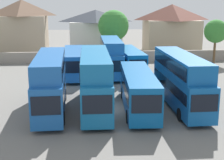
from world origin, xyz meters
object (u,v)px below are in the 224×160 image
bus_4 (181,78)px  house_terrace_left (23,27)px  house_terrace_right (171,28)px  tree_behind_wall (113,26)px  bus_6 (111,55)px  bus_7 (130,60)px  bus_1 (50,80)px  tree_left_of_lot (216,31)px  bus_3 (138,88)px  bus_5 (74,61)px  house_terrace_centre (96,31)px  bus_2 (95,78)px

bus_4 → house_terrace_left: 39.01m
house_terrace_right → tree_behind_wall: size_ratio=1.26×
bus_6 → bus_7: size_ratio=0.99×
bus_7 → tree_behind_wall: bearing=-177.9°
bus_7 → house_terrace_right: house_terrace_right is taller
bus_1 → tree_left_of_lot: bearing=130.8°
house_terrace_left → tree_behind_wall: house_terrace_left is taller
house_terrace_left → bus_4: bearing=-58.6°
bus_1 → bus_3: (7.90, -0.16, -0.87)m
bus_5 → tree_behind_wall: size_ratio=1.34×
bus_5 → bus_6: bus_6 is taller
bus_3 → bus_4: bearing=100.2°
bus_6 → house_terrace_right: size_ratio=0.99×
house_terrace_centre → tree_left_of_lot: 22.18m
house_terrace_right → house_terrace_left: bearing=-178.1°
bus_3 → bus_5: 15.83m
house_terrace_left → bus_2: bearing=-69.7°
bus_2 → bus_5: bus_2 is taller
bus_6 → house_terrace_right: bearing=146.5°
bus_1 → bus_7: bus_1 is taller
bus_3 → house_terrace_centre: 34.51m
tree_left_of_lot → tree_behind_wall: 16.53m
bus_6 → bus_7: bearing=89.9°
bus_3 → house_terrace_left: size_ratio=1.15×
bus_2 → house_terrace_left: house_terrace_left is taller
bus_1 → bus_4: bus_1 is taller
house_terrace_centre → tree_left_of_lot: (18.65, -11.98, 0.89)m
house_terrace_right → tree_behind_wall: bearing=-146.7°
bus_1 → house_terrace_centre: size_ratio=1.14×
bus_3 → house_terrace_right: bearing=163.8°
bus_2 → bus_3: bearing=84.5°
bus_3 → tree_behind_wall: tree_behind_wall is taller
bus_6 → house_terrace_left: (-14.91, 19.02, 2.38)m
bus_4 → house_terrace_left: bearing=-149.5°
tree_left_of_lot → tree_behind_wall: size_ratio=0.83×
bus_5 → house_terrace_right: size_ratio=1.06×
bus_4 → house_terrace_right: (7.82, 34.14, 1.90)m
bus_3 → house_terrace_centre: house_terrace_centre is taller
tree_left_of_lot → bus_6: bearing=-156.1°
bus_5 → house_terrace_centre: house_terrace_centre is taller
bus_2 → house_terrace_left: bearing=-159.4°
bus_3 → bus_4: 4.19m
bus_6 → house_terrace_left: 24.28m
bus_5 → house_terrace_left: (-9.95, 19.23, 3.14)m
bus_4 → bus_5: bearing=-144.5°
bus_1 → house_terrace_left: house_terrace_left is taller
bus_2 → bus_6: (2.58, 14.35, -0.20)m
bus_2 → tree_behind_wall: bearing=172.0°
bus_2 → bus_3: 4.03m
bus_5 → tree_left_of_lot: bearing=107.6°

